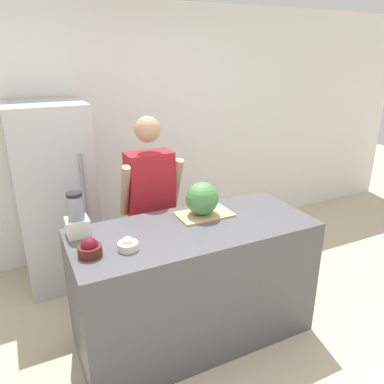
# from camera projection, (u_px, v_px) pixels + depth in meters

# --- Properties ---
(ground_plane) EXTENTS (14.00, 14.00, 0.00)m
(ground_plane) POSITION_uv_depth(u_px,v_px,m) (218.00, 366.00, 2.67)
(ground_plane) COLOR beige
(wall_back) EXTENTS (8.00, 0.06, 2.60)m
(wall_back) POSITION_uv_depth(u_px,v_px,m) (123.00, 133.00, 3.97)
(wall_back) COLOR white
(wall_back) RESTS_ON ground_plane
(counter_island) EXTENTS (1.75, 0.76, 0.94)m
(counter_island) POSITION_uv_depth(u_px,v_px,m) (194.00, 283.00, 2.83)
(counter_island) COLOR #4C4C51
(counter_island) RESTS_ON ground_plane
(refrigerator) EXTENTS (0.66, 0.73, 1.71)m
(refrigerator) POSITION_uv_depth(u_px,v_px,m) (56.00, 196.00, 3.47)
(refrigerator) COLOR #B7B7BC
(refrigerator) RESTS_ON ground_plane
(person) EXTENTS (0.52, 0.26, 1.64)m
(person) POSITION_uv_depth(u_px,v_px,m) (151.00, 208.00, 3.23)
(person) COLOR gray
(person) RESTS_ON ground_plane
(cutting_board) EXTENTS (0.41, 0.26, 0.01)m
(cutting_board) POSITION_uv_depth(u_px,v_px,m) (204.00, 214.00, 2.85)
(cutting_board) COLOR tan
(cutting_board) RESTS_ON counter_island
(watermelon) EXTENTS (0.25, 0.25, 0.25)m
(watermelon) POSITION_uv_depth(u_px,v_px,m) (202.00, 199.00, 2.79)
(watermelon) COLOR #4C8C47
(watermelon) RESTS_ON cutting_board
(bowl_cherries) EXTENTS (0.15, 0.15, 0.12)m
(bowl_cherries) POSITION_uv_depth(u_px,v_px,m) (90.00, 249.00, 2.26)
(bowl_cherries) COLOR #511E19
(bowl_cherries) RESTS_ON counter_island
(bowl_cream) EXTENTS (0.13, 0.13, 0.09)m
(bowl_cream) POSITION_uv_depth(u_px,v_px,m) (128.00, 245.00, 2.34)
(bowl_cream) COLOR beige
(bowl_cream) RESTS_ON counter_island
(blender) EXTENTS (0.15, 0.15, 0.31)m
(blender) POSITION_uv_depth(u_px,v_px,m) (77.00, 218.00, 2.49)
(blender) COLOR silver
(blender) RESTS_ON counter_island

